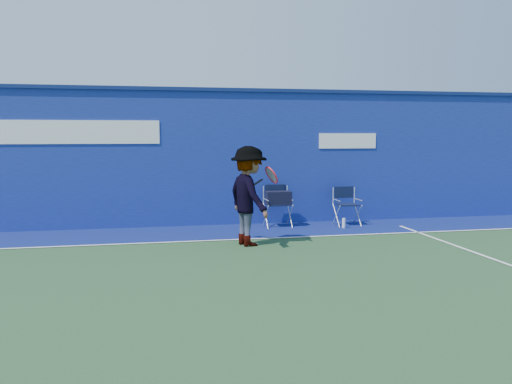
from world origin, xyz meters
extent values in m
plane|color=#264826|center=(0.00, 0.00, 0.00)|extent=(80.00, 80.00, 0.00)
cube|color=navy|center=(0.00, 5.20, 1.50)|extent=(24.00, 0.40, 3.00)
cube|color=navy|center=(0.00, 5.20, 3.04)|extent=(24.00, 0.50, 0.08)
cube|color=white|center=(-3.00, 4.99, 2.10)|extent=(4.50, 0.02, 0.50)
cube|color=white|center=(3.60, 4.99, 1.90)|extent=(1.40, 0.02, 0.35)
cube|color=navy|center=(0.00, 4.10, 0.00)|extent=(24.00, 1.80, 0.01)
cube|color=white|center=(0.00, 3.20, 0.01)|extent=(24.00, 0.06, 0.01)
cube|color=black|center=(1.80, 4.52, 0.50)|extent=(0.48, 0.41, 0.03)
cube|color=silver|center=(1.80, 4.76, 0.70)|extent=(0.55, 0.02, 0.40)
cube|color=black|center=(1.80, 4.76, 0.78)|extent=(0.48, 0.03, 0.28)
cube|color=black|center=(1.80, 4.49, 0.65)|extent=(0.55, 0.32, 0.30)
cube|color=black|center=(1.80, 4.76, 0.82)|extent=(0.40, 0.06, 0.22)
cube|color=black|center=(3.39, 4.41, 0.47)|extent=(0.45, 0.38, 0.03)
cube|color=silver|center=(3.39, 4.64, 0.66)|extent=(0.52, 0.02, 0.37)
cube|color=black|center=(3.39, 4.64, 0.73)|extent=(0.45, 0.02, 0.26)
cylinder|color=white|center=(3.18, 4.06, 0.11)|extent=(0.07, 0.07, 0.22)
imported|color=#EA4738|center=(0.79, 2.69, 0.92)|extent=(0.99, 1.33, 1.84)
torus|color=red|center=(1.19, 2.57, 1.31)|extent=(0.28, 0.41, 0.34)
cylinder|color=gray|center=(1.19, 2.57, 1.31)|extent=(0.22, 0.34, 0.27)
cylinder|color=black|center=(0.90, 2.64, 1.14)|extent=(0.31, 0.10, 0.20)
camera|label=1|loc=(-1.08, -7.05, 2.05)|focal=38.00mm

